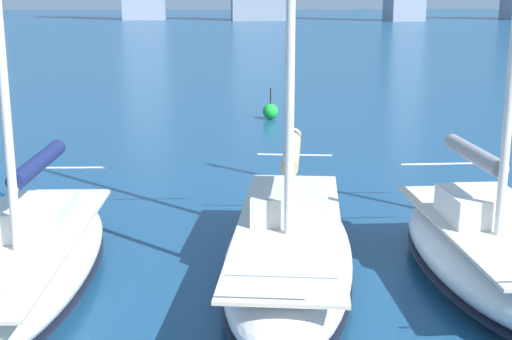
% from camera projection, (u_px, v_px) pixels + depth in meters
% --- Properties ---
extents(sailboat_grey, '(2.29, 6.64, 13.13)m').
position_uv_depth(sailboat_grey, '(485.00, 248.00, 13.36)').
color(sailboat_grey, silver).
rests_on(sailboat_grey, ground).
extents(sailboat_tan, '(3.73, 8.69, 10.64)m').
position_uv_depth(sailboat_tan, '(289.00, 246.00, 13.65)').
color(sailboat_tan, white).
rests_on(sailboat_tan, ground).
extents(sailboat_navy, '(2.74, 7.90, 9.75)m').
position_uv_depth(sailboat_navy, '(30.00, 260.00, 13.06)').
color(sailboat_navy, white).
rests_on(sailboat_navy, ground).
extents(channel_buoy, '(0.70, 0.70, 1.40)m').
position_uv_depth(channel_buoy, '(270.00, 111.00, 31.73)').
color(channel_buoy, green).
rests_on(channel_buoy, ground).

